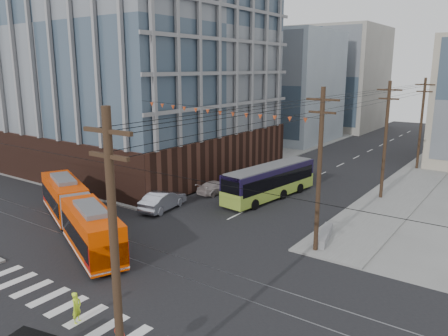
{
  "coord_description": "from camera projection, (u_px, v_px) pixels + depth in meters",
  "views": [
    {
      "loc": [
        19.39,
        -14.97,
        12.16
      ],
      "look_at": [
        0.66,
        11.37,
        4.69
      ],
      "focal_mm": 35.0,
      "sensor_mm": 36.0,
      "label": 1
    }
  ],
  "objects": [
    {
      "name": "utility_pole_near",
      "position": [
        116.0,
        269.0,
        14.77
      ],
      "size": [
        0.3,
        0.3,
        11.0
      ],
      "primitive_type": "cylinder",
      "color": "black",
      "rests_on": "ground"
    },
    {
      "name": "utility_pole_far",
      "position": [
        444.0,
        114.0,
        64.0
      ],
      "size": [
        0.3,
        0.3,
        11.0
      ],
      "primitive_type": "cylinder",
      "color": "black",
      "rests_on": "ground"
    },
    {
      "name": "parked_car_grey",
      "position": [
        249.0,
        175.0,
        47.8
      ],
      "size": [
        3.09,
        4.83,
        1.24
      ],
      "primitive_type": "imported",
      "rotation": [
        0.0,
        0.0,
        2.89
      ],
      "color": "slate",
      "rests_on": "ground"
    },
    {
      "name": "office_building",
      "position": [
        128.0,
        49.0,
        53.04
      ],
      "size": [
        30.0,
        25.0,
        28.6
      ],
      "primitive_type": "cube",
      "color": "#381E16",
      "rests_on": "ground"
    },
    {
      "name": "city_bus",
      "position": [
        270.0,
        181.0,
        41.35
      ],
      "size": [
        3.89,
        11.63,
        3.23
      ],
      "primitive_type": null,
      "rotation": [
        0.0,
        0.0,
        -0.13
      ],
      "color": "black",
      "rests_on": "ground"
    },
    {
      "name": "ground",
      "position": [
        103.0,
        280.0,
        25.57
      ],
      "size": [
        160.0,
        160.0,
        0.0
      ],
      "primitive_type": "plane",
      "color": "slate"
    },
    {
      "name": "parked_car_white",
      "position": [
        216.0,
        187.0,
        43.03
      ],
      "size": [
        2.31,
        4.52,
        1.26
      ],
      "primitive_type": "imported",
      "rotation": [
        0.0,
        0.0,
        3.01
      ],
      "color": "#B6A8A6",
      "rests_on": "ground"
    },
    {
      "name": "streetcar",
      "position": [
        77.0,
        213.0,
        32.4
      ],
      "size": [
        16.43,
        9.1,
        3.26
      ],
      "primitive_type": null,
      "rotation": [
        0.0,
        0.0,
        -0.42
      ],
      "color": "#DD3A00",
      "rests_on": "ground"
    },
    {
      "name": "parked_car_silver",
      "position": [
        163.0,
        200.0,
        38.08
      ],
      "size": [
        2.48,
        5.26,
        1.67
      ],
      "primitive_type": "imported",
      "rotation": [
        0.0,
        0.0,
        3.29
      ],
      "color": "#A5A8B8",
      "rests_on": "ground"
    },
    {
      "name": "pedestrian",
      "position": [
        77.0,
        308.0,
        21.14
      ],
      "size": [
        0.56,
        0.68,
        1.6
      ],
      "primitive_type": "imported",
      "rotation": [
        0.0,
        0.0,
        1.92
      ],
      "color": "#D5FF2D",
      "rests_on": "ground"
    },
    {
      "name": "bg_bldg_nw_far",
      "position": [
        338.0,
        78.0,
        88.4
      ],
      "size": [
        16.0,
        18.0,
        20.0
      ],
      "primitive_type": "cube",
      "color": "gray",
      "rests_on": "ground"
    },
    {
      "name": "jersey_barrier",
      "position": [
        325.0,
        236.0,
        31.17
      ],
      "size": [
        1.76,
        3.98,
        0.78
      ],
      "primitive_type": "cube",
      "rotation": [
        0.0,
        0.0,
        0.24
      ],
      "color": "slate",
      "rests_on": "ground"
    },
    {
      "name": "bg_bldg_nw_near",
      "position": [
        278.0,
        86.0,
        74.44
      ],
      "size": [
        18.0,
        16.0,
        18.0
      ],
      "primitive_type": "cube",
      "color": "#8C99A5",
      "rests_on": "ground"
    }
  ]
}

